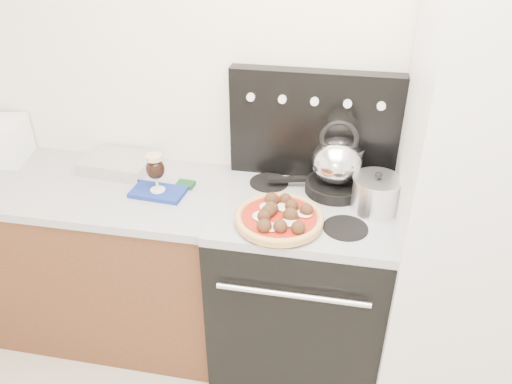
% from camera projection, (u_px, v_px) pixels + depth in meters
% --- Properties ---
extents(room_shell, '(3.52, 3.01, 2.52)m').
position_uv_depth(room_shell, '(242.00, 276.00, 1.25)').
color(room_shell, '#BCB29C').
rests_on(room_shell, ground).
extents(base_cabinet, '(1.45, 0.60, 0.86)m').
position_uv_depth(base_cabinet, '(89.00, 259.00, 2.60)').
color(base_cabinet, '#59311B').
rests_on(base_cabinet, ground).
extents(countertop, '(1.48, 0.63, 0.04)m').
position_uv_depth(countertop, '(72.00, 185.00, 2.36)').
color(countertop, '#AFAFB7').
rests_on(countertop, base_cabinet).
extents(stove_body, '(0.76, 0.65, 0.88)m').
position_uv_depth(stove_body, '(299.00, 288.00, 2.39)').
color(stove_body, black).
rests_on(stove_body, ground).
extents(cooktop, '(0.76, 0.65, 0.04)m').
position_uv_depth(cooktop, '(304.00, 208.00, 2.15)').
color(cooktop, '#ADADB2').
rests_on(cooktop, stove_body).
extents(backguard, '(0.76, 0.08, 0.50)m').
position_uv_depth(backguard, '(314.00, 125.00, 2.25)').
color(backguard, black).
rests_on(backguard, cooktop).
extents(fridge, '(0.64, 0.68, 1.90)m').
position_uv_depth(fridge, '(479.00, 219.00, 1.99)').
color(fridge, silver).
rests_on(fridge, ground).
extents(foil_sheet, '(0.34, 0.26, 0.06)m').
position_uv_depth(foil_sheet, '(119.00, 164.00, 2.44)').
color(foil_sheet, white).
rests_on(foil_sheet, countertop).
extents(oven_mitt, '(0.25, 0.16, 0.02)m').
position_uv_depth(oven_mitt, '(158.00, 192.00, 2.25)').
color(oven_mitt, navy).
rests_on(oven_mitt, countertop).
extents(beer_glass, '(0.10, 0.10, 0.18)m').
position_uv_depth(beer_glass, '(156.00, 173.00, 2.19)').
color(beer_glass, black).
rests_on(beer_glass, oven_mitt).
extents(pizza_pan, '(0.36, 0.36, 0.01)m').
position_uv_depth(pizza_pan, '(279.00, 223.00, 2.01)').
color(pizza_pan, black).
rests_on(pizza_pan, cooktop).
extents(pizza, '(0.45, 0.45, 0.05)m').
position_uv_depth(pizza, '(279.00, 216.00, 2.00)').
color(pizza, '#F1CC77').
rests_on(pizza, pizza_pan).
extents(skillet, '(0.32, 0.32, 0.05)m').
position_uv_depth(skillet, '(335.00, 187.00, 2.22)').
color(skillet, black).
rests_on(skillet, cooktop).
extents(tea_kettle, '(0.27, 0.27, 0.25)m').
position_uv_depth(tea_kettle, '(337.00, 157.00, 2.15)').
color(tea_kettle, silver).
rests_on(tea_kettle, skillet).
extents(stock_pot, '(0.20, 0.20, 0.14)m').
position_uv_depth(stock_pot, '(376.00, 195.00, 2.07)').
color(stock_pot, silver).
rests_on(stock_pot, cooktop).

